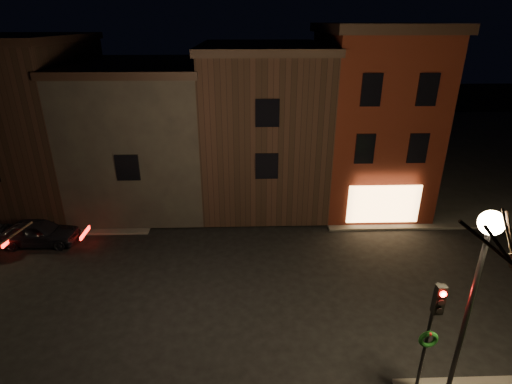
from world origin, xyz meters
TOP-DOWN VIEW (x-y plane):
  - ground at (0.00, 0.00)m, footprint 120.00×120.00m
  - sidewalk_far_right at (20.00, 20.00)m, footprint 30.00×30.00m
  - sidewalk_far_left at (-20.00, 20.00)m, footprint 30.00×30.00m
  - corner_building at (8.00, 9.47)m, footprint 6.50×8.50m
  - row_building_a at (1.50, 10.50)m, footprint 7.30×10.30m
  - row_building_b at (-5.75, 10.50)m, footprint 7.80×10.30m
  - row_building_c at (-13.00, 10.50)m, footprint 7.30×10.30m
  - street_lamp_near at (6.20, -6.00)m, footprint 0.60×0.60m
  - traffic_signal at (5.60, -5.51)m, footprint 0.58×0.38m
  - parked_car_a at (-10.38, 4.19)m, footprint 3.99×1.63m

SIDE VIEW (x-z plane):
  - ground at x=0.00m, z-range 0.00..0.00m
  - sidewalk_far_right at x=20.00m, z-range 0.00..0.12m
  - sidewalk_far_left at x=-20.00m, z-range 0.00..0.12m
  - parked_car_a at x=-10.38m, z-range 0.00..1.35m
  - traffic_signal at x=5.60m, z-range 0.78..4.83m
  - row_building_b at x=-5.75m, z-range 0.13..8.53m
  - row_building_a at x=1.50m, z-range 0.13..9.53m
  - row_building_c at x=-13.00m, z-range 0.13..10.03m
  - street_lamp_near at x=6.20m, z-range 1.94..8.42m
  - corner_building at x=8.00m, z-range 0.15..10.65m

